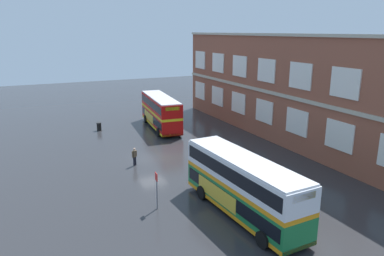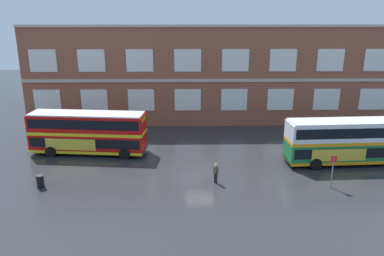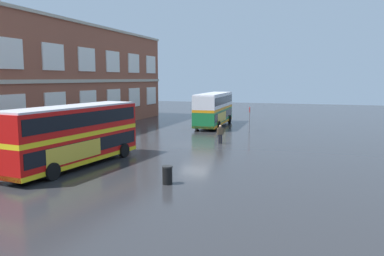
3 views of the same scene
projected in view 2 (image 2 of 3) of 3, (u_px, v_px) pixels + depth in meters
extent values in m
plane|color=#2B2B2D|center=(199.00, 164.00, 34.46)|extent=(120.00, 120.00, 0.00)
cube|color=brown|center=(209.00, 73.00, 48.09)|extent=(44.22, 8.00, 11.63)
cube|color=#B2A893|center=(211.00, 80.00, 44.26)|extent=(44.22, 0.16, 0.36)
cube|color=#B2A893|center=(212.00, 26.00, 42.47)|extent=(44.22, 0.28, 0.30)
cube|color=silver|center=(47.00, 100.00, 44.63)|extent=(3.10, 0.12, 2.56)
cube|color=silver|center=(94.00, 100.00, 44.73)|extent=(3.10, 0.12, 2.56)
cube|color=silver|center=(141.00, 100.00, 44.82)|extent=(3.10, 0.12, 2.56)
cube|color=silver|center=(188.00, 100.00, 44.91)|extent=(3.10, 0.12, 2.56)
cube|color=silver|center=(234.00, 100.00, 45.00)|extent=(3.10, 0.12, 2.56)
cube|color=silver|center=(280.00, 100.00, 45.09)|extent=(3.10, 0.12, 2.56)
cube|color=silver|center=(326.00, 99.00, 45.18)|extent=(3.10, 0.12, 2.56)
cube|color=silver|center=(372.00, 99.00, 45.27)|extent=(3.10, 0.12, 2.56)
cube|color=silver|center=(43.00, 61.00, 43.28)|extent=(3.10, 0.12, 2.56)
cube|color=silver|center=(91.00, 61.00, 43.37)|extent=(3.10, 0.12, 2.56)
cube|color=silver|center=(140.00, 61.00, 43.46)|extent=(3.10, 0.12, 2.56)
cube|color=silver|center=(188.00, 60.00, 43.55)|extent=(3.10, 0.12, 2.56)
cube|color=silver|center=(235.00, 60.00, 43.64)|extent=(3.10, 0.12, 2.56)
cube|color=silver|center=(283.00, 60.00, 43.73)|extent=(3.10, 0.12, 2.56)
cube|color=silver|center=(331.00, 60.00, 43.82)|extent=(3.10, 0.12, 2.56)
cube|color=silver|center=(378.00, 60.00, 43.91)|extent=(3.10, 0.12, 2.56)
cube|color=red|center=(89.00, 141.00, 36.68)|extent=(11.20, 3.65, 1.75)
cube|color=black|center=(89.00, 139.00, 36.62)|extent=(10.77, 3.65, 0.90)
cube|color=yellow|center=(88.00, 131.00, 36.38)|extent=(11.20, 3.65, 0.30)
cube|color=red|center=(87.00, 122.00, 36.11)|extent=(11.20, 3.65, 1.55)
cube|color=black|center=(87.00, 121.00, 36.09)|extent=(10.77, 3.65, 0.90)
cube|color=yellow|center=(89.00, 148.00, 36.90)|extent=(11.20, 3.67, 0.28)
cube|color=silver|center=(86.00, 114.00, 35.87)|extent=(10.97, 3.53, 0.12)
cube|color=gold|center=(70.00, 145.00, 35.53)|extent=(4.82, 0.52, 1.10)
cube|color=yellow|center=(143.00, 119.00, 35.55)|extent=(0.23, 1.66, 0.40)
cylinder|color=black|center=(125.00, 154.00, 35.36)|extent=(1.07, 0.42, 1.04)
cylinder|color=black|center=(131.00, 145.00, 37.79)|extent=(1.07, 0.42, 1.04)
cylinder|color=black|center=(51.00, 152.00, 35.94)|extent=(1.07, 0.42, 1.04)
cylinder|color=black|center=(62.00, 143.00, 38.37)|extent=(1.07, 0.42, 1.04)
cube|color=#197038|center=(347.00, 151.00, 34.21)|extent=(11.11, 3.10, 1.75)
cube|color=black|center=(347.00, 148.00, 34.15)|extent=(10.68, 3.12, 0.90)
cube|color=orange|center=(348.00, 140.00, 33.91)|extent=(11.11, 3.10, 0.30)
cube|color=silver|center=(349.00, 130.00, 33.64)|extent=(11.11, 3.10, 1.55)
cube|color=black|center=(349.00, 129.00, 33.62)|extent=(10.68, 3.12, 0.90)
cube|color=orange|center=(346.00, 158.00, 34.42)|extent=(11.12, 3.12, 0.28)
cube|color=silver|center=(351.00, 121.00, 33.40)|extent=(10.89, 2.99, 0.12)
cube|color=gold|center=(339.00, 155.00, 32.87)|extent=(4.84, 0.27, 1.10)
cylinder|color=black|center=(379.00, 152.00, 35.88)|extent=(1.05, 0.37, 1.04)
cylinder|color=black|center=(316.00, 164.00, 32.98)|extent=(1.05, 0.37, 1.04)
cylinder|color=black|center=(305.00, 154.00, 35.42)|extent=(1.05, 0.37, 1.04)
cylinder|color=black|center=(216.00, 179.00, 30.36)|extent=(0.22, 0.22, 0.85)
cylinder|color=black|center=(215.00, 178.00, 30.52)|extent=(0.22, 0.22, 0.85)
cube|color=brown|center=(216.00, 170.00, 30.23)|extent=(0.41, 0.47, 0.60)
cylinder|color=brown|center=(218.00, 171.00, 30.02)|extent=(0.15, 0.15, 0.57)
cylinder|color=brown|center=(214.00, 169.00, 30.44)|extent=(0.15, 0.15, 0.57)
sphere|color=tan|center=(216.00, 165.00, 30.10)|extent=(0.22, 0.22, 0.22)
cylinder|color=slate|center=(332.00, 172.00, 29.35)|extent=(0.10, 0.10, 2.70)
cube|color=red|center=(334.00, 159.00, 29.02)|extent=(0.44, 0.04, 0.56)
cylinder|color=black|center=(40.00, 182.00, 29.66)|extent=(0.56, 0.56, 0.95)
cylinder|color=black|center=(40.00, 176.00, 29.51)|extent=(0.60, 0.60, 0.08)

